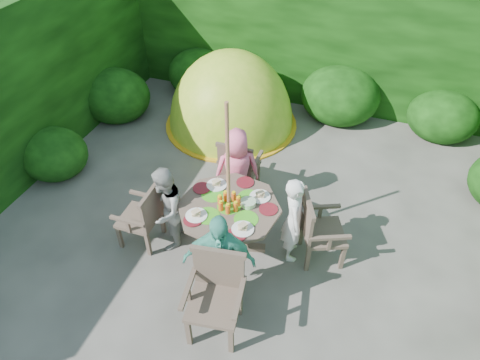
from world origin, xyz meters
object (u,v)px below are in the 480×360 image
(garden_chair_right, at_px, (318,229))
(child_left, at_px, (166,209))
(garden_chair_left, at_px, (144,216))
(child_back, at_px, (237,171))
(parasol_pole, at_px, (228,185))
(dome_tent, at_px, (231,124))
(child_right, at_px, (294,219))
(garden_chair_back, at_px, (238,167))
(patio_table, at_px, (229,213))
(child_front, at_px, (219,262))
(garden_chair_front, at_px, (216,293))

(garden_chair_right, bearing_deg, child_left, 78.83)
(garden_chair_left, relative_size, child_back, 0.69)
(child_back, bearing_deg, garden_chair_left, 21.38)
(parasol_pole, bearing_deg, dome_tent, 110.27)
(child_right, bearing_deg, garden_chair_back, 33.77)
(garden_chair_back, bearing_deg, parasol_pole, 104.68)
(dome_tent, bearing_deg, child_left, -87.10)
(patio_table, relative_size, dome_tent, 0.56)
(parasol_pole, relative_size, child_left, 1.81)
(child_back, bearing_deg, child_left, 29.87)
(child_right, xyz_separation_m, child_front, (-0.60, -0.96, 0.06))
(garden_chair_front, height_order, dome_tent, dome_tent)
(garden_chair_left, height_order, child_front, child_front)
(garden_chair_right, distance_m, child_front, 1.36)
(child_left, xyz_separation_m, child_back, (0.60, 0.96, 0.04))
(garden_chair_back, relative_size, child_front, 0.67)
(garden_chair_front, bearing_deg, child_left, 131.21)
(child_right, bearing_deg, garden_chair_front, 141.14)
(garden_chair_left, bearing_deg, garden_chair_right, 101.66)
(parasol_pole, relative_size, child_front, 1.61)
(parasol_pole, height_order, child_back, parasol_pole)
(patio_table, relative_size, garden_chair_back, 1.69)
(garden_chair_left, height_order, child_left, child_left)
(garden_chair_back, distance_m, child_front, 1.91)
(child_left, xyz_separation_m, dome_tent, (-0.24, 2.95, -0.61))
(parasol_pole, distance_m, dome_tent, 3.15)
(garden_chair_right, bearing_deg, child_front, 114.85)
(garden_chair_right, height_order, child_right, child_right)
(patio_table, height_order, garden_chair_left, patio_table)
(garden_chair_left, height_order, garden_chair_back, garden_chair_back)
(parasol_pole, xyz_separation_m, child_left, (-0.78, -0.18, -0.49))
(parasol_pole, xyz_separation_m, dome_tent, (-1.02, 2.77, -1.10))
(garden_chair_left, xyz_separation_m, dome_tent, (0.05, 3.03, -0.48))
(garden_chair_left, xyz_separation_m, garden_chair_front, (1.32, -0.80, 0.05))
(garden_chair_right, xyz_separation_m, garden_chair_back, (-1.34, 0.84, -0.01))
(parasol_pole, height_order, child_left, parasol_pole)
(garden_chair_front, height_order, child_back, child_back)
(patio_table, xyz_separation_m, garden_chair_back, (-0.27, 1.07, -0.14))
(garden_chair_left, height_order, dome_tent, dome_tent)
(patio_table, xyz_separation_m, garden_chair_right, (1.07, 0.23, -0.13))
(patio_table, xyz_separation_m, garden_chair_front, (0.25, -1.06, -0.10))
(parasol_pole, height_order, dome_tent, parasol_pole)
(child_right, xyz_separation_m, child_left, (-1.56, -0.36, -0.01))
(garden_chair_right, height_order, child_back, child_back)
(parasol_pole, bearing_deg, child_front, -77.07)
(child_front, bearing_deg, patio_table, 86.18)
(garden_chair_front, relative_size, dome_tent, 0.36)
(child_back, height_order, dome_tent, dome_tent)
(garden_chair_back, distance_m, child_right, 1.38)
(garden_chair_right, height_order, garden_chair_back, garden_chair_right)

